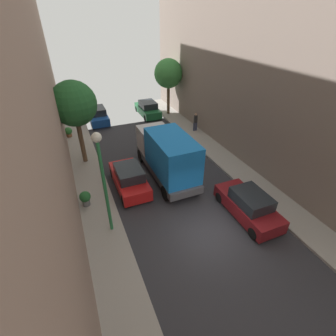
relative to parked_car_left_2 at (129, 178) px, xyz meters
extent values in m
plane|color=#2D2D33|center=(2.70, -5.40, -0.72)|extent=(32.00, 32.00, 0.00)
cube|color=gray|center=(-2.30, -5.40, -0.64)|extent=(2.00, 44.00, 0.15)
cube|color=gray|center=(7.70, -5.40, -0.64)|extent=(2.00, 44.00, 0.15)
cube|color=red|center=(0.00, 0.04, -0.17)|extent=(1.76, 4.20, 0.76)
cube|color=#1E2328|center=(0.00, -0.11, 0.53)|extent=(1.56, 2.10, 0.64)
cylinder|color=black|center=(-0.78, 1.59, -0.40)|extent=(0.22, 0.64, 0.64)
cylinder|color=black|center=(0.78, 1.59, -0.40)|extent=(0.22, 0.64, 0.64)
cylinder|color=black|center=(-0.78, -1.51, -0.40)|extent=(0.22, 0.64, 0.64)
cylinder|color=black|center=(0.78, -1.51, -0.40)|extent=(0.22, 0.64, 0.64)
cube|color=#194799|center=(0.00, 12.29, -0.17)|extent=(1.76, 4.20, 0.76)
cube|color=#1E2328|center=(0.00, 12.14, 0.53)|extent=(1.56, 2.10, 0.64)
cylinder|color=black|center=(-0.78, 13.84, -0.40)|extent=(0.22, 0.64, 0.64)
cylinder|color=black|center=(0.78, 13.84, -0.40)|extent=(0.22, 0.64, 0.64)
cylinder|color=black|center=(-0.78, 10.74, -0.40)|extent=(0.22, 0.64, 0.64)
cylinder|color=black|center=(0.78, 10.74, -0.40)|extent=(0.22, 0.64, 0.64)
cube|color=maroon|center=(5.40, -5.07, -0.17)|extent=(1.76, 4.20, 0.76)
cube|color=#1E2328|center=(5.40, -5.22, 0.53)|extent=(1.56, 2.10, 0.64)
cylinder|color=black|center=(4.62, -3.52, -0.40)|extent=(0.22, 0.64, 0.64)
cylinder|color=black|center=(6.18, -3.52, -0.40)|extent=(0.22, 0.64, 0.64)
cylinder|color=black|center=(4.62, -6.62, -0.40)|extent=(0.22, 0.64, 0.64)
cylinder|color=black|center=(6.18, -6.62, -0.40)|extent=(0.22, 0.64, 0.64)
cube|color=#1E6638|center=(5.40, 12.13, -0.17)|extent=(1.76, 4.20, 0.76)
cube|color=#1E2328|center=(5.40, 11.98, 0.53)|extent=(1.56, 2.10, 0.64)
cylinder|color=black|center=(4.62, 13.68, -0.40)|extent=(0.22, 0.64, 0.64)
cylinder|color=black|center=(6.18, 13.68, -0.40)|extent=(0.22, 0.64, 0.64)
cylinder|color=black|center=(4.62, 10.58, -0.40)|extent=(0.22, 0.64, 0.64)
cylinder|color=black|center=(6.18, 10.58, -0.40)|extent=(0.22, 0.64, 0.64)
cube|color=#4C4C51|center=(2.70, 0.35, 0.01)|extent=(2.20, 6.60, 0.50)
cube|color=#B7B7BC|center=(2.70, 2.75, 1.11)|extent=(2.10, 1.80, 1.70)
cube|color=blue|center=(2.70, -0.65, 1.46)|extent=(2.24, 4.20, 2.40)
cylinder|color=black|center=(1.72, 2.95, -0.24)|extent=(0.30, 0.96, 0.96)
cylinder|color=black|center=(3.68, 2.95, -0.24)|extent=(0.30, 0.96, 0.96)
cylinder|color=black|center=(1.72, -2.05, -0.24)|extent=(0.30, 0.96, 0.96)
cylinder|color=black|center=(3.68, -2.05, -0.24)|extent=(0.30, 0.96, 0.96)
cylinder|color=#2D334C|center=(7.97, 6.15, -0.16)|extent=(0.18, 0.18, 0.82)
cylinder|color=#2D334C|center=(8.19, 6.15, -0.16)|extent=(0.18, 0.18, 0.82)
cylinder|color=#262626|center=(8.08, 6.15, 0.57)|extent=(0.36, 0.36, 0.64)
sphere|color=tan|center=(8.08, 6.15, 1.03)|extent=(0.24, 0.24, 0.24)
cylinder|color=brown|center=(-2.27, 4.38, 1.07)|extent=(0.33, 0.33, 3.28)
sphere|color=#23602D|center=(-2.27, 4.38, 3.86)|extent=(3.05, 3.05, 3.05)
cylinder|color=brown|center=(7.57, 11.47, 1.00)|extent=(0.31, 0.31, 3.13)
sphere|color=#38843D|center=(7.57, 11.47, 3.65)|extent=(2.91, 2.91, 2.91)
cylinder|color=slate|center=(-2.86, -0.88, -0.39)|extent=(0.43, 0.43, 0.36)
sphere|color=#23602D|center=(-2.86, -0.88, 0.04)|extent=(0.64, 0.64, 0.64)
cylinder|color=brown|center=(-3.06, 9.38, -0.42)|extent=(0.48, 0.48, 0.29)
sphere|color=#2D7233|center=(-3.06, 9.38, -0.02)|extent=(0.65, 0.65, 0.65)
cylinder|color=#26723F|center=(-1.90, -3.33, 1.96)|extent=(0.16, 0.16, 5.05)
sphere|color=white|center=(-1.90, -3.33, 4.70)|extent=(0.44, 0.44, 0.44)
camera|label=1|loc=(-2.79, -13.04, 9.13)|focal=26.56mm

